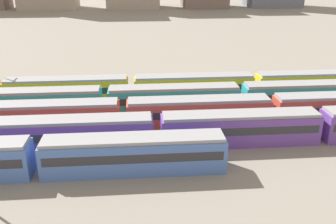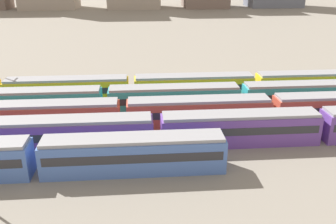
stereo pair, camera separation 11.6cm
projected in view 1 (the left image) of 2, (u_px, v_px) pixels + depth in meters
train_track_1 at (157, 131)px, 41.54m from camera, size 74.70×3.06×3.75m
train_track_2 at (123, 114)px, 46.05m from camera, size 74.70×3.06×3.75m
train_track_3 at (174, 99)px, 51.39m from camera, size 93.60×3.06×3.75m
train_track_4 at (194, 87)px, 56.47m from camera, size 93.60×3.06×3.75m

